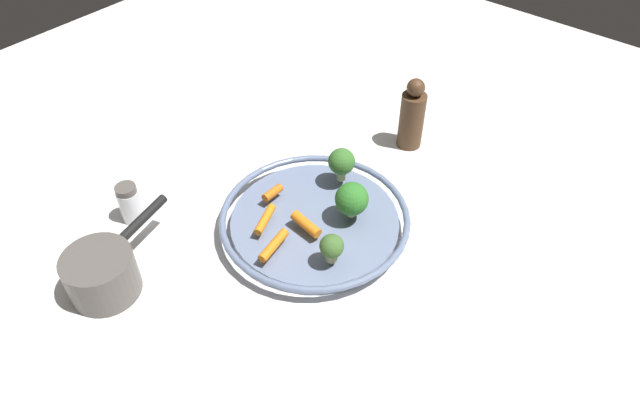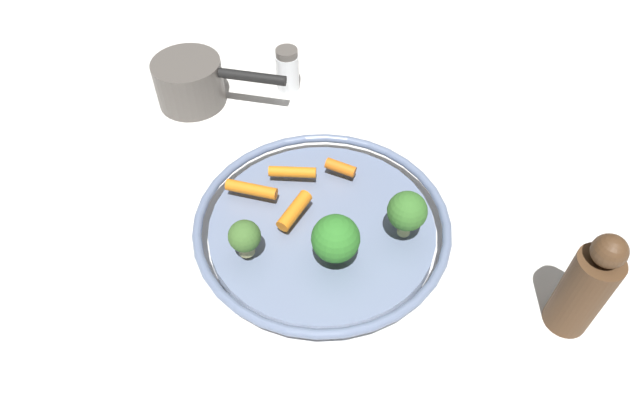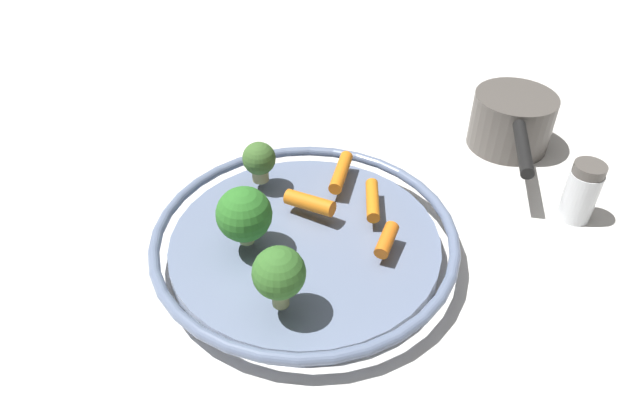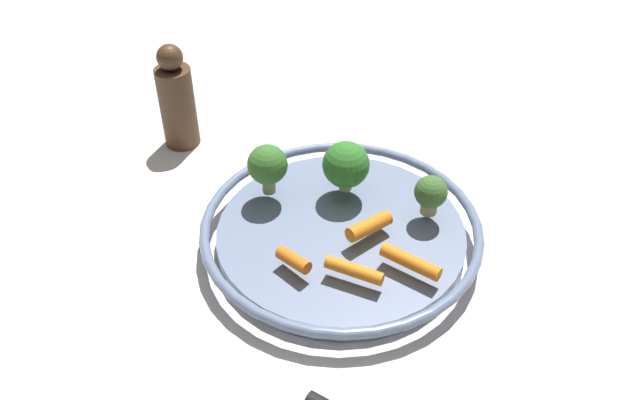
% 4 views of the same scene
% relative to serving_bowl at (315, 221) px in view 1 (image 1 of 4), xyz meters
% --- Properties ---
extents(ground_plane, '(2.08, 2.08, 0.00)m').
position_rel_serving_bowl_xyz_m(ground_plane, '(0.00, 0.00, -0.02)').
color(ground_plane, silver).
extents(serving_bowl, '(0.33, 0.33, 0.04)m').
position_rel_serving_bowl_xyz_m(serving_bowl, '(0.00, 0.00, 0.00)').
color(serving_bowl, slate).
rests_on(serving_bowl, ground_plane).
extents(baby_carrot_right, '(0.07, 0.04, 0.02)m').
position_rel_serving_bowl_xyz_m(baby_carrot_right, '(0.07, -0.05, 0.02)').
color(baby_carrot_right, orange).
rests_on(baby_carrot_right, serving_bowl).
extents(baby_carrot_center, '(0.07, 0.03, 0.02)m').
position_rel_serving_bowl_xyz_m(baby_carrot_center, '(0.10, 0.00, 0.03)').
color(baby_carrot_center, orange).
rests_on(baby_carrot_center, serving_bowl).
extents(baby_carrot_near_rim, '(0.02, 0.06, 0.02)m').
position_rel_serving_bowl_xyz_m(baby_carrot_near_rim, '(0.03, 0.01, 0.03)').
color(baby_carrot_near_rim, orange).
rests_on(baby_carrot_near_rim, serving_bowl).
extents(baby_carrot_back, '(0.04, 0.02, 0.02)m').
position_rel_serving_bowl_xyz_m(baby_carrot_back, '(0.01, -0.09, 0.03)').
color(baby_carrot_back, orange).
rests_on(baby_carrot_back, serving_bowl).
extents(broccoli_floret_edge, '(0.05, 0.05, 0.07)m').
position_rel_serving_bowl_xyz_m(broccoli_floret_edge, '(-0.10, -0.02, 0.06)').
color(broccoli_floret_edge, '#9BA566').
rests_on(broccoli_floret_edge, serving_bowl).
extents(broccoli_floret_small, '(0.04, 0.04, 0.05)m').
position_rel_serving_bowl_xyz_m(broccoli_floret_small, '(0.06, 0.09, 0.05)').
color(broccoli_floret_small, tan).
rests_on(broccoli_floret_small, serving_bowl).
extents(broccoli_floret_mid, '(0.06, 0.06, 0.07)m').
position_rel_serving_bowl_xyz_m(broccoli_floret_mid, '(-0.04, 0.05, 0.05)').
color(broccoli_floret_mid, '#95AB66').
rests_on(broccoli_floret_mid, serving_bowl).
extents(salt_shaker, '(0.04, 0.04, 0.08)m').
position_rel_serving_bowl_xyz_m(salt_shaker, '(0.19, -0.27, 0.02)').
color(salt_shaker, silver).
rests_on(salt_shaker, ground_plane).
extents(pepper_mill, '(0.05, 0.05, 0.16)m').
position_rel_serving_bowl_xyz_m(pepper_mill, '(-0.31, -0.01, 0.05)').
color(pepper_mill, '#4C331E').
rests_on(pepper_mill, ground_plane).
extents(saucepan, '(0.22, 0.11, 0.08)m').
position_rel_serving_bowl_xyz_m(saucepan, '(0.32, -0.17, 0.02)').
color(saucepan, '#56514C').
rests_on(saucepan, ground_plane).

